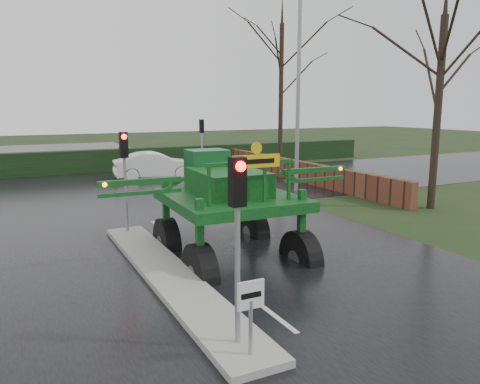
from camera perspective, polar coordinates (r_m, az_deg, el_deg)
name	(u,v)px	position (r m, az deg, el deg)	size (l,w,h in m)	color
ground	(271,314)	(10.31, 3.86, -14.65)	(140.00, 140.00, 0.00)	black
road_main	(145,216)	(19.15, -11.46, -2.93)	(14.00, 80.00, 0.02)	black
road_cross	(114,192)	(24.88, -15.10, -0.01)	(80.00, 12.00, 0.02)	black
median_island	(169,275)	(12.33, -8.68, -10.01)	(1.20, 10.00, 0.16)	gray
hedge_row	(88,161)	(32.58, -18.02, 3.57)	(44.00, 0.90, 1.50)	black
brick_wall	(288,169)	(28.72, 5.82, 2.86)	(0.40, 20.00, 1.20)	#592D1E
keep_left_sign	(251,306)	(8.10, 1.31, -13.69)	(0.50, 0.07, 1.35)	gray
traffic_signal_near	(238,211)	(8.03, -0.29, -2.36)	(0.26, 0.33, 3.52)	gray
traffic_signal_mid	(124,160)	(16.00, -13.92, 3.76)	(0.26, 0.33, 3.52)	gray
traffic_signal_far	(202,134)	(30.27, -4.70, 7.05)	(0.26, 0.33, 3.52)	gray
street_light_right	(293,72)	(23.91, 6.53, 14.27)	(3.85, 0.30, 10.00)	gray
tree_right_near	(440,86)	(21.50, 23.16, 11.84)	(5.60, 5.60, 9.64)	black
tree_right_far	(281,75)	(34.10, 5.05, 13.99)	(7.00, 7.00, 12.05)	black
crop_sprayer	(196,198)	(12.08, -5.34, -0.73)	(7.70, 4.89, 4.30)	black
white_sedan	(156,179)	(28.73, -10.21, 1.54)	(1.72, 4.95, 1.63)	white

